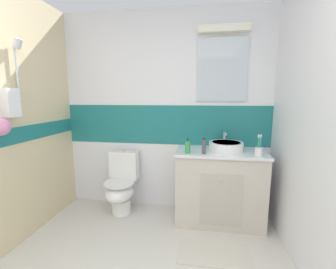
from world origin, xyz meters
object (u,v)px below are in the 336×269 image
(soap_dispenser, at_px, (188,147))
(deodorant_spray_can, at_px, (204,146))
(sink_basin, at_px, (226,146))
(toothbrush_cup, at_px, (259,150))
(toilet, at_px, (121,185))

(soap_dispenser, distance_m, deodorant_spray_can, 0.17)
(sink_basin, relative_size, deodorant_spray_can, 2.41)
(toothbrush_cup, bearing_deg, soap_dispenser, -179.12)
(toilet, xyz_separation_m, soap_dispenser, (0.84, -0.19, 0.56))
(sink_basin, xyz_separation_m, toothbrush_cup, (0.31, -0.18, 0.00))
(sink_basin, bearing_deg, deodorant_spray_can, -142.32)
(toilet, xyz_separation_m, deodorant_spray_can, (1.01, -0.20, 0.57))
(toilet, distance_m, soap_dispenser, 1.03)
(deodorant_spray_can, bearing_deg, toothbrush_cup, 1.25)
(toothbrush_cup, bearing_deg, deodorant_spray_can, -178.75)
(toilet, bearing_deg, deodorant_spray_can, -10.90)
(toothbrush_cup, bearing_deg, toilet, 173.37)
(sink_basin, xyz_separation_m, deodorant_spray_can, (-0.25, -0.19, 0.03))
(soap_dispenser, bearing_deg, toilet, 166.97)
(sink_basin, distance_m, soap_dispenser, 0.46)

